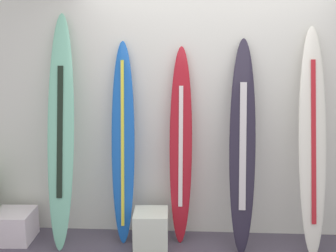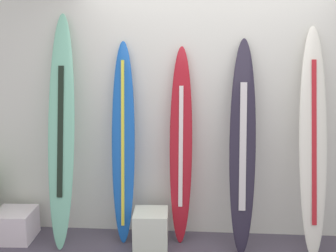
# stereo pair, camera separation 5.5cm
# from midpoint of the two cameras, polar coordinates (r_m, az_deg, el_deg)

# --- Properties ---
(wall_back) EXTENTS (7.20, 0.20, 2.80)m
(wall_back) POSITION_cam_midpoint_polar(r_m,az_deg,el_deg) (4.02, 5.34, 3.80)
(wall_back) COLOR silver
(wall_back) RESTS_ON ground
(surfboard_seafoam) EXTENTS (0.26, 0.49, 2.26)m
(surfboard_seafoam) POSITION_cam_midpoint_polar(r_m,az_deg,el_deg) (3.90, -15.77, -0.83)
(surfboard_seafoam) COLOR #7BC7A9
(surfboard_seafoam) RESTS_ON ground
(surfboard_cobalt) EXTENTS (0.24, 0.32, 1.99)m
(surfboard_cobalt) POSITION_cam_midpoint_polar(r_m,az_deg,el_deg) (3.88, -6.98, -2.80)
(surfboard_cobalt) COLOR blue
(surfboard_cobalt) RESTS_ON ground
(surfboard_crimson) EXTENTS (0.22, 0.27, 1.94)m
(surfboard_crimson) POSITION_cam_midpoint_polar(r_m,az_deg,el_deg) (3.84, 1.47, -3.25)
(surfboard_crimson) COLOR #AD1723
(surfboard_crimson) RESTS_ON ground
(surfboard_charcoal) EXTENTS (0.26, 0.48, 2.02)m
(surfboard_charcoal) POSITION_cam_midpoint_polar(r_m,az_deg,el_deg) (3.77, 10.39, -3.10)
(surfboard_charcoal) COLOR #262032
(surfboard_charcoal) RESTS_ON ground
(surfboard_ivory) EXTENTS (0.28, 0.52, 2.13)m
(surfboard_ivory) POSITION_cam_midpoint_polar(r_m,az_deg,el_deg) (3.87, 19.95, -2.14)
(surfboard_ivory) COLOR white
(surfboard_ivory) RESTS_ON ground
(display_block_left) EXTENTS (0.39, 0.39, 0.30)m
(display_block_left) POSITION_cam_midpoint_polar(r_m,az_deg,el_deg) (4.38, -21.88, -13.37)
(display_block_left) COLOR white
(display_block_left) RESTS_ON ground
(display_block_center) EXTENTS (0.35, 0.35, 0.36)m
(display_block_center) POSITION_cam_midpoint_polar(r_m,az_deg,el_deg) (3.96, -2.92, -14.76)
(display_block_center) COLOR white
(display_block_center) RESTS_ON ground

